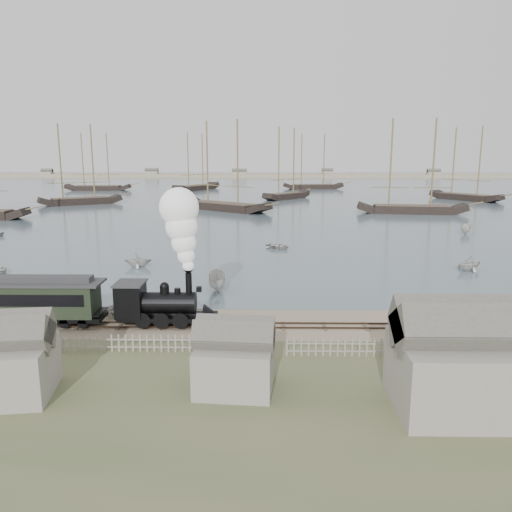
{
  "coord_description": "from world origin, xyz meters",
  "views": [
    {
      "loc": [
        3.48,
        -36.77,
        12.32
      ],
      "look_at": [
        2.87,
        6.73,
        3.5
      ],
      "focal_mm": 35.0,
      "sensor_mm": 36.0,
      "label": 1
    }
  ],
  "objects": [
    {
      "name": "schooner_1",
      "position": [
        -42.57,
        88.82,
        10.06
      ],
      "size": [
        19.52,
        14.47,
        20.0
      ],
      "primitive_type": null,
      "rotation": [
        0.0,
        0.0,
        0.55
      ],
      "color": "black",
      "rests_on": "harbor_water"
    },
    {
      "name": "schooner_6",
      "position": [
        -54.72,
        139.4,
        10.06
      ],
      "size": [
        22.71,
        6.15,
        20.0
      ],
      "primitive_type": null,
      "rotation": [
        0.0,
        0.0,
        0.04
      ],
      "color": "black",
      "rests_on": "harbor_water"
    },
    {
      "name": "rail_track",
      "position": [
        0.0,
        -2.0,
        0.04
      ],
      "size": [
        120.0,
        1.8,
        0.16
      ],
      "color": "#34261C",
      "rests_on": "ground"
    },
    {
      "name": "passenger_coach",
      "position": [
        -14.82,
        -2.0,
        2.05
      ],
      "size": [
        13.29,
        2.56,
        3.23
      ],
      "color": "black",
      "rests_on": "ground"
    },
    {
      "name": "beached_dinghy",
      "position": [
        -7.15,
        -0.17,
        0.42
      ],
      "size": [
        4.84,
        5.02,
        0.85
      ],
      "primitive_type": "imported",
      "rotation": [
        0.0,
        0.0,
        0.89
      ],
      "color": "beige",
      "rests_on": "ground"
    },
    {
      "name": "shed_left",
      "position": [
        -10.0,
        -13.0,
        0.0
      ],
      "size": [
        5.0,
        4.0,
        4.1
      ],
      "primitive_type": null,
      "color": "gray",
      "rests_on": "ground"
    },
    {
      "name": "rowboat_1",
      "position": [
        -10.46,
        17.44,
        0.86
      ],
      "size": [
        2.73,
        3.13,
        1.59
      ],
      "primitive_type": "imported",
      "rotation": [
        0.0,
        0.0,
        1.61
      ],
      "color": "beige",
      "rests_on": "harbor_water"
    },
    {
      "name": "shed_right",
      "position": [
        13.0,
        -14.0,
        0.0
      ],
      "size": [
        6.0,
        5.0,
        5.1
      ],
      "primitive_type": null,
      "color": "gray",
      "rests_on": "ground"
    },
    {
      "name": "rowboat_2",
      "position": [
        -0.78,
        7.7,
        0.85
      ],
      "size": [
        4.23,
        1.9,
        1.59
      ],
      "primitive_type": "imported",
      "rotation": [
        0.0,
        0.0,
        3.23
      ],
      "color": "beige",
      "rests_on": "harbor_water"
    },
    {
      "name": "schooner_3",
      "position": [
        10.23,
        105.26,
        10.06
      ],
      "size": [
        14.63,
        16.19,
        20.0
      ],
      "primitive_type": null,
      "rotation": [
        0.0,
        0.0,
        0.87
      ],
      "color": "black",
      "rests_on": "harbor_water"
    },
    {
      "name": "rowboat_3",
      "position": [
        5.5,
        28.73,
        0.42
      ],
      "size": [
        4.04,
        4.27,
        0.72
      ],
      "primitive_type": "imported",
      "rotation": [
        0.0,
        0.0,
        0.95
      ],
      "color": "beige",
      "rests_on": "harbor_water"
    },
    {
      "name": "schooner_2",
      "position": [
        -5.3,
        75.55,
        10.06
      ],
      "size": [
        22.27,
        19.39,
        20.0
      ],
      "primitive_type": null,
      "rotation": [
        0.0,
        0.0,
        -0.68
      ],
      "color": "black",
      "rests_on": "harbor_water"
    },
    {
      "name": "ground",
      "position": [
        0.0,
        0.0,
        0.0
      ],
      "size": [
        600.0,
        600.0,
        0.0
      ],
      "primitive_type": "plane",
      "color": "tan",
      "rests_on": "ground"
    },
    {
      "name": "schooner_8",
      "position": [
        21.97,
        147.99,
        10.06
      ],
      "size": [
        22.38,
        8.55,
        20.0
      ],
      "primitive_type": null,
      "rotation": [
        0.0,
        0.0,
        0.16
      ],
      "color": "black",
      "rests_on": "harbor_water"
    },
    {
      "name": "schooner_5",
      "position": [
        59.34,
        102.24,
        10.06
      ],
      "size": [
        15.37,
        20.45,
        20.0
      ],
      "primitive_type": null,
      "rotation": [
        0.0,
        0.0,
        -1.01
      ],
      "color": "black",
      "rests_on": "harbor_water"
    },
    {
      "name": "schooner_7",
      "position": [
        -20.17,
        142.06,
        10.06
      ],
      "size": [
        15.32,
        23.71,
        20.0
      ],
      "primitive_type": null,
      "rotation": [
        0.0,
        0.0,
        1.12
      ],
      "color": "black",
      "rests_on": "harbor_water"
    },
    {
      "name": "shed_mid",
      "position": [
        2.0,
        -12.0,
        0.0
      ],
      "size": [
        4.0,
        3.5,
        3.6
      ],
      "primitive_type": null,
      "color": "gray",
      "rests_on": "ground"
    },
    {
      "name": "picket_fence_west",
      "position": [
        -6.5,
        -7.0,
        0.0
      ],
      "size": [
        19.0,
        0.1,
        1.2
      ],
      "primitive_type": null,
      "color": "gray",
      "rests_on": "ground"
    },
    {
      "name": "schooner_4",
      "position": [
        35.31,
        70.31,
        10.06
      ],
      "size": [
        23.15,
        8.05,
        20.0
      ],
      "primitive_type": null,
      "rotation": [
        0.0,
        0.0,
        -0.13
      ],
      "color": "black",
      "rests_on": "harbor_water"
    },
    {
      "name": "picket_fence_east",
      "position": [
        12.5,
        -7.5,
        0.0
      ],
      "size": [
        15.0,
        0.1,
        1.2
      ],
      "primitive_type": null,
      "color": "gray",
      "rests_on": "ground"
    },
    {
      "name": "harbor_water",
      "position": [
        0.0,
        170.0,
        0.03
      ],
      "size": [
        600.0,
        336.0,
        0.06
      ],
      "primitive_type": "cube",
      "color": "#475865",
      "rests_on": "ground"
    },
    {
      "name": "locomotive",
      "position": [
        -2.63,
        -2.0,
        4.49
      ],
      "size": [
        7.81,
        2.92,
        9.74
      ],
      "color": "black",
      "rests_on": "ground"
    },
    {
      "name": "rowboat_4",
      "position": [
        25.8,
        16.2,
        0.88
      ],
      "size": [
        3.63,
        3.87,
        1.64
      ],
      "primitive_type": "imported",
      "rotation": [
        0.0,
        0.0,
        5.09
      ],
      "color": "beige",
      "rests_on": "harbor_water"
    },
    {
      "name": "far_spit",
      "position": [
        0.0,
        250.0,
        0.0
      ],
      "size": [
        500.0,
        20.0,
        1.8
      ],
      "primitive_type": "cube",
      "color": "tan",
      "rests_on": "ground"
    },
    {
      "name": "rowboat_5",
      "position": [
        35.54,
        41.6,
        0.82
      ],
      "size": [
        4.15,
        3.1,
        1.51
      ],
      "primitive_type": "imported",
      "rotation": [
        0.0,
        0.0,
        2.67
      ],
      "color": "beige",
      "rests_on": "harbor_water"
    }
  ]
}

